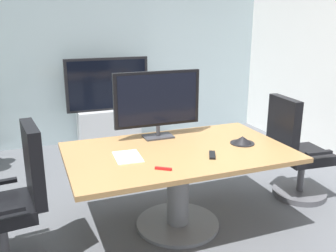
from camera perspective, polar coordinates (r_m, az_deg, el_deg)
ground_plane at (r=3.51m, az=0.37°, el=-15.23°), size 6.65×6.65×0.00m
wall_back_glass_partition at (r=5.74m, az=-10.18°, el=11.44°), size 5.28×0.10×2.77m
conference_table at (r=3.28m, az=1.58°, el=-6.78°), size 1.92×1.17×0.74m
office_chair_left at (r=3.07m, az=-22.73°, el=-11.72°), size 0.62×0.60×1.09m
office_chair_right at (r=4.07m, az=19.03°, el=-4.47°), size 0.61×0.59×1.09m
tv_monitor at (r=3.47m, az=-1.63°, el=3.93°), size 0.84×0.18×0.64m
wall_display_unit at (r=5.54m, az=-9.13°, el=1.44°), size 1.20×0.36×1.31m
conference_phone at (r=3.44m, az=11.43°, el=-2.18°), size 0.22×0.22×0.07m
remote_control at (r=3.09m, az=6.84°, el=-4.47°), size 0.12×0.17×0.02m
whiteboard_marker at (r=2.80m, az=-0.73°, el=-6.60°), size 0.12×0.09×0.02m
paper_notepad at (r=3.06m, az=-6.24°, el=-4.76°), size 0.23×0.31×0.01m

